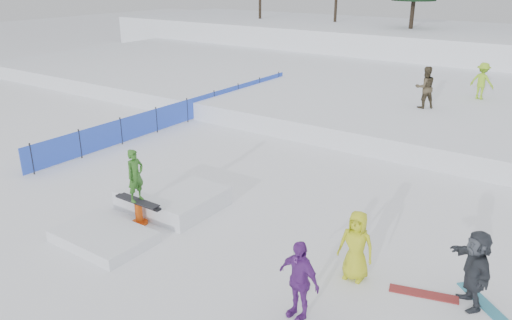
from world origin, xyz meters
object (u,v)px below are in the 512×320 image
Objects in this scene: spectator_purple at (299,280)px; spectator_dark at (475,269)px; jib_rail_feature at (155,206)px; spectator_yellow at (356,246)px; walker_olive at (425,87)px; safety_fence at (187,110)px; walker_ygreen at (482,81)px.

spectator_dark reaches higher than spectator_purple.
spectator_yellow is at bearing 3.98° from jib_rail_feature.
spectator_purple is 0.38× the size of jib_rail_feature.
walker_olive reaches higher than spectator_yellow.
spectator_yellow is at bearing -113.32° from spectator_dark.
spectator_dark reaches higher than safety_fence.
walker_ygreen reaches higher than safety_fence.
walker_ygreen is at bearing -160.76° from walker_olive.
spectator_purple is at bearing 104.57° from walker_ygreen.
spectator_yellow is 0.96× the size of spectator_dark.
walker_ygreen reaches higher than spectator_yellow.
walker_ygreen is (1.66, 3.12, -0.06)m from walker_olive.
spectator_yellow is (0.35, 1.86, -0.03)m from spectator_purple.
walker_olive is 1.08× the size of spectator_dark.
jib_rail_feature is at bearing 33.19° from walker_olive.
spectator_purple is (0.54, -17.55, -0.81)m from walker_ygreen.
spectator_purple is 1.04× the size of spectator_yellow.
safety_fence is 9.57× the size of spectator_purple.
walker_olive is at bearing 32.26° from safety_fence.
jib_rail_feature is at bearing 176.78° from spectator_purple.
jib_rail_feature is (-4.91, -16.09, -1.34)m from walker_ygreen.
walker_olive reaches higher than spectator_dark.
spectator_yellow reaches higher than safety_fence.
spectator_yellow is (0.90, -15.69, -0.84)m from walker_ygreen.
spectator_yellow is (11.35, -7.01, 0.26)m from safety_fence.
safety_fence is 9.53× the size of spectator_dark.
jib_rail_feature is at bearing -53.23° from safety_fence.
jib_rail_feature is (5.54, -7.42, -0.25)m from safety_fence.
safety_fence is 3.64× the size of jib_rail_feature.
safety_fence is at bearing 126.77° from jib_rail_feature.
spectator_dark is at bearing 7.15° from spectator_yellow.
spectator_yellow is at bearing 58.77° from walker_olive.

